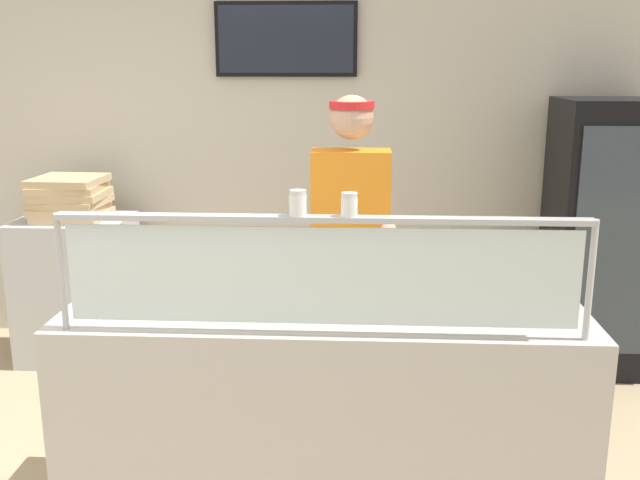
# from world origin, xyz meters

# --- Properties ---
(ground_plane) EXTENTS (12.00, 12.00, 0.00)m
(ground_plane) POSITION_xyz_m (1.04, 1.00, 0.00)
(ground_plane) COLOR tan
(ground_plane) RESTS_ON ground
(shop_rear_unit) EXTENTS (6.49, 0.13, 2.70)m
(shop_rear_unit) POSITION_xyz_m (1.04, 2.50, 1.36)
(shop_rear_unit) COLOR beige
(shop_rear_unit) RESTS_ON ground
(serving_counter) EXTENTS (2.09, 0.74, 0.95)m
(serving_counter) POSITION_xyz_m (1.04, 0.37, 0.47)
(serving_counter) COLOR #BCB7B2
(serving_counter) RESTS_ON ground
(sneeze_guard) EXTENTS (1.91, 0.06, 0.44)m
(sneeze_guard) POSITION_xyz_m (1.04, 0.06, 1.23)
(sneeze_guard) COLOR #B2B5BC
(sneeze_guard) RESTS_ON serving_counter
(pizza_tray) EXTENTS (0.41, 0.41, 0.04)m
(pizza_tray) POSITION_xyz_m (1.16, 0.37, 0.97)
(pizza_tray) COLOR #9EA0A8
(pizza_tray) RESTS_ON serving_counter
(pizza_server) EXTENTS (0.10, 0.29, 0.01)m
(pizza_server) POSITION_xyz_m (1.16, 0.35, 0.99)
(pizza_server) COLOR #ADAFB7
(pizza_server) RESTS_ON pizza_tray
(parmesan_shaker) EXTENTS (0.06, 0.06, 0.09)m
(parmesan_shaker) POSITION_xyz_m (0.96, 0.06, 1.43)
(parmesan_shaker) COLOR white
(parmesan_shaker) RESTS_ON sneeze_guard
(pepper_flake_shaker) EXTENTS (0.06, 0.06, 0.08)m
(pepper_flake_shaker) POSITION_xyz_m (1.14, 0.06, 1.42)
(pepper_flake_shaker) COLOR white
(pepper_flake_shaker) RESTS_ON sneeze_guard
(worker_figure) EXTENTS (0.41, 0.50, 1.76)m
(worker_figure) POSITION_xyz_m (1.14, 1.05, 1.01)
(worker_figure) COLOR #23232D
(worker_figure) RESTS_ON ground
(drink_fridge) EXTENTS (0.63, 0.62, 1.70)m
(drink_fridge) POSITION_xyz_m (2.69, 2.06, 0.85)
(drink_fridge) COLOR black
(drink_fridge) RESTS_ON ground
(prep_shelf) EXTENTS (0.70, 0.55, 0.93)m
(prep_shelf) POSITION_xyz_m (-0.66, 2.01, 0.47)
(prep_shelf) COLOR #B7BABF
(prep_shelf) RESTS_ON ground
(pizza_box_stack) EXTENTS (0.45, 0.44, 0.27)m
(pizza_box_stack) POSITION_xyz_m (-0.66, 2.01, 1.07)
(pizza_box_stack) COLOR tan
(pizza_box_stack) RESTS_ON prep_shelf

